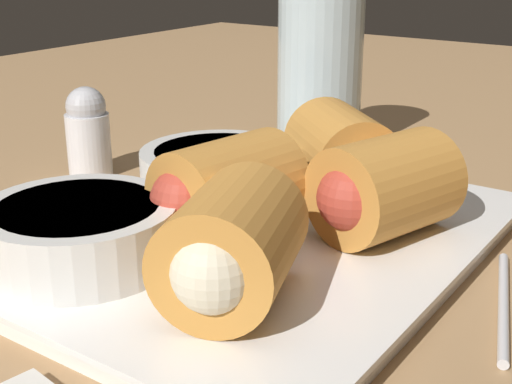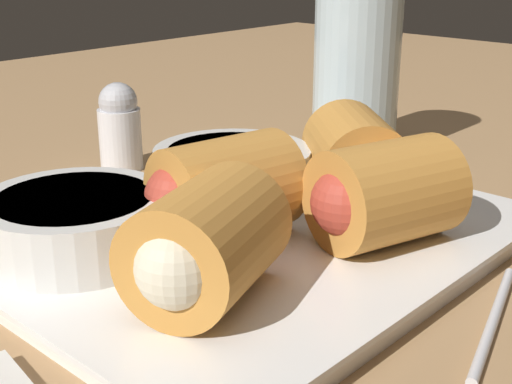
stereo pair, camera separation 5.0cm
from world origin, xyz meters
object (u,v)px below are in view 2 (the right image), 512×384
at_px(dipping_bowl_near, 232,169).
at_px(drinking_glass, 356,71).
at_px(dipping_bowl_far, 76,221).
at_px(serving_plate, 256,241).
at_px(salt_shaker, 120,127).

bearing_deg(dipping_bowl_near, drinking_glass, 9.27).
bearing_deg(dipping_bowl_far, dipping_bowl_near, 0.54).
relative_size(dipping_bowl_near, dipping_bowl_far, 1.00).
xyz_separation_m(serving_plate, salt_shaker, (0.04, 0.18, 0.03)).
height_order(dipping_bowl_far, drinking_glass, drinking_glass).
bearing_deg(serving_plate, dipping_bowl_near, 57.06).
bearing_deg(drinking_glass, salt_shaker, 146.43).
distance_m(dipping_bowl_near, dipping_bowl_far, 0.11).
xyz_separation_m(dipping_bowl_near, drinking_glass, (0.17, 0.03, 0.04)).
distance_m(serving_plate, salt_shaker, 0.19).
height_order(serving_plate, salt_shaker, salt_shaker).
bearing_deg(salt_shaker, serving_plate, -103.97).
relative_size(serving_plate, salt_shaker, 4.28).
height_order(serving_plate, dipping_bowl_far, dipping_bowl_far).
bearing_deg(salt_shaker, dipping_bowl_near, -95.61).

